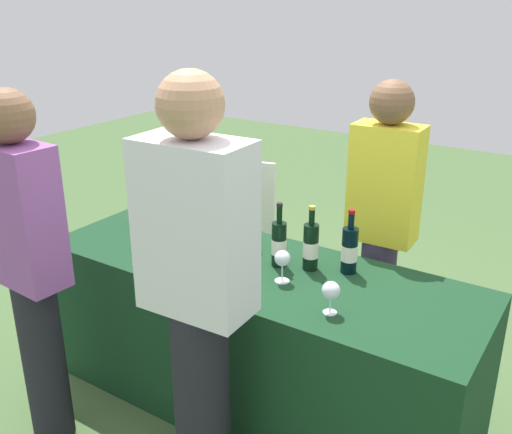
{
  "coord_description": "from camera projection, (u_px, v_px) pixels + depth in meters",
  "views": [
    {
      "loc": [
        1.36,
        -2.08,
        1.99
      ],
      "look_at": [
        0.0,
        0.0,
        1.03
      ],
      "focal_mm": 40.76,
      "sensor_mm": 36.0,
      "label": 1
    }
  ],
  "objects": [
    {
      "name": "wine_bottle_4",
      "position": [
        311.0,
        246.0,
        2.68
      ],
      "size": [
        0.07,
        0.07,
        0.31
      ],
      "color": "black",
      "rests_on": "tasting_table"
    },
    {
      "name": "guest_0",
      "position": [
        29.0,
        261.0,
        2.49
      ],
      "size": [
        0.36,
        0.22,
        1.65
      ],
      "rotation": [
        0.0,
        0.0,
        -0.06
      ],
      "color": "black",
      "rests_on": "ground_plane"
    },
    {
      "name": "wine_glass_3",
      "position": [
        331.0,
        291.0,
        2.31
      ],
      "size": [
        0.08,
        0.08,
        0.14
      ],
      "color": "silver",
      "rests_on": "tasting_table"
    },
    {
      "name": "ground_plane",
      "position": [
        256.0,
        401.0,
        3.03
      ],
      "size": [
        12.0,
        12.0,
        0.0
      ],
      "primitive_type": "plane",
      "color": "#476638"
    },
    {
      "name": "server_pouring",
      "position": [
        382.0,
        221.0,
        2.98
      ],
      "size": [
        0.35,
        0.22,
        1.62
      ],
      "rotation": [
        0.0,
        0.0,
        3.17
      ],
      "color": "#3F3351",
      "rests_on": "ground_plane"
    },
    {
      "name": "wine_glass_1",
      "position": [
        190.0,
        245.0,
        2.75
      ],
      "size": [
        0.07,
        0.07,
        0.13
      ],
      "color": "silver",
      "rests_on": "tasting_table"
    },
    {
      "name": "wine_bottle_3",
      "position": [
        279.0,
        243.0,
        2.72
      ],
      "size": [
        0.07,
        0.07,
        0.31
      ],
      "color": "black",
      "rests_on": "tasting_table"
    },
    {
      "name": "wine_glass_0",
      "position": [
        146.0,
        227.0,
        2.93
      ],
      "size": [
        0.07,
        0.07,
        0.15
      ],
      "color": "silver",
      "rests_on": "tasting_table"
    },
    {
      "name": "wine_bottle_5",
      "position": [
        349.0,
        250.0,
        2.65
      ],
      "size": [
        0.07,
        0.07,
        0.31
      ],
      "color": "black",
      "rests_on": "tasting_table"
    },
    {
      "name": "menu_board",
      "position": [
        241.0,
        222.0,
        4.15
      ],
      "size": [
        0.49,
        0.14,
        0.92
      ],
      "primitive_type": "cube",
      "rotation": [
        0.0,
        0.0,
        0.23
      ],
      "color": "white",
      "rests_on": "ground_plane"
    },
    {
      "name": "tasting_table",
      "position": [
        256.0,
        337.0,
        2.89
      ],
      "size": [
        2.15,
        0.75,
        0.78
      ],
      "primitive_type": "cube",
      "color": "#14381E",
      "rests_on": "ground_plane"
    },
    {
      "name": "wine_bottle_1",
      "position": [
        207.0,
        224.0,
        2.93
      ],
      "size": [
        0.08,
        0.08,
        0.32
      ],
      "color": "black",
      "rests_on": "tasting_table"
    },
    {
      "name": "wine_bottle_0",
      "position": [
        139.0,
        205.0,
        3.18
      ],
      "size": [
        0.07,
        0.07,
        0.33
      ],
      "color": "black",
      "rests_on": "tasting_table"
    },
    {
      "name": "guest_1",
      "position": [
        198.0,
        287.0,
        2.18
      ],
      "size": [
        0.43,
        0.25,
        1.76
      ],
      "rotation": [
        0.0,
        0.0,
        0.04
      ],
      "color": "black",
      "rests_on": "ground_plane"
    },
    {
      "name": "wine_glass_2",
      "position": [
        282.0,
        260.0,
        2.57
      ],
      "size": [
        0.07,
        0.07,
        0.15
      ],
      "color": "silver",
      "rests_on": "tasting_table"
    },
    {
      "name": "wine_bottle_2",
      "position": [
        249.0,
        227.0,
        2.93
      ],
      "size": [
        0.08,
        0.08,
        0.29
      ],
      "color": "black",
      "rests_on": "tasting_table"
    }
  ]
}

